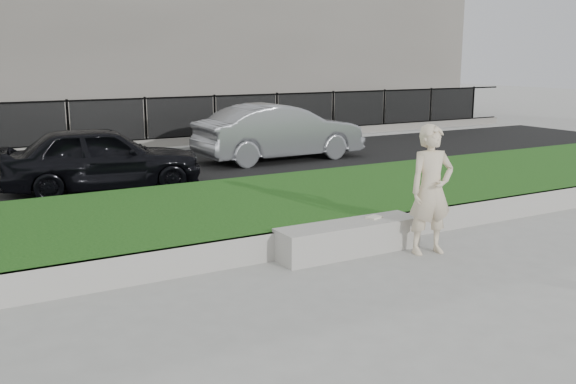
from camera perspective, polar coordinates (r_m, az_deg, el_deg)
ground at (r=8.12m, az=2.52°, el=-8.02°), size 90.00×90.00×0.00m
grass_bank at (r=10.61m, az=-6.11°, el=-2.14°), size 34.00×4.00×0.40m
grass_kerb at (r=8.91m, az=-1.03°, el=-4.82°), size 34.00×0.08×0.40m
street at (r=15.74m, az=-14.15°, el=1.53°), size 34.00×7.00×0.04m
far_pavement at (r=20.06m, az=-17.65°, el=3.63°), size 34.00×3.00×0.12m
iron_fence at (r=19.03m, az=-17.10°, el=4.71°), size 32.00×0.30×1.50m
stone_bench at (r=9.24m, az=5.42°, el=-4.10°), size 2.20×0.55×0.45m
man at (r=9.27m, az=12.59°, el=0.18°), size 0.74×0.56×1.85m
book at (r=9.49m, az=7.66°, el=-2.23°), size 0.26×0.22×0.03m
car_dark at (r=13.77m, az=-16.20°, el=2.93°), size 4.20×2.16×1.37m
car_silver at (r=17.21m, az=-0.74°, el=5.35°), size 4.58×1.69×1.50m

